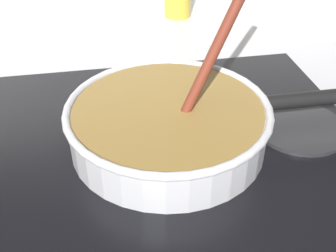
{
  "coord_description": "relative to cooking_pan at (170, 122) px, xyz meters",
  "views": [
    {
      "loc": [
        0.03,
        -0.37,
        0.37
      ],
      "look_at": [
        0.12,
        0.09,
        0.04
      ],
      "focal_mm": 44.49,
      "sensor_mm": 36.0,
      "label": 1
    }
  ],
  "objects": [
    {
      "name": "ground",
      "position": [
        -0.12,
        -0.09,
        -0.07
      ],
      "size": [
        2.4,
        1.6,
        0.04
      ],
      "primitive_type": "cube",
      "color": "#B7B7BC"
    },
    {
      "name": "hob_plate",
      "position": [
        -0.0,
        0.0,
        -0.04
      ],
      "size": [
        0.56,
        0.48,
        0.01
      ],
      "primitive_type": "cube",
      "color": "black",
      "rests_on": "ground"
    },
    {
      "name": "burner_ring",
      "position": [
        -0.0,
        0.0,
        -0.03
      ],
      "size": [
        0.2,
        0.2,
        0.01
      ],
      "primitive_type": "torus",
      "color": "#592D0C",
      "rests_on": "hob_plate"
    },
    {
      "name": "spare_burner",
      "position": [
        0.19,
        0.0,
        -0.03
      ],
      "size": [
        0.14,
        0.14,
        0.01
      ],
      "primitive_type": "cylinder",
      "color": "#262628",
      "rests_on": "hob_plate"
    },
    {
      "name": "cooking_pan",
      "position": [
        0.0,
        0.0,
        0.0
      ],
      "size": [
        0.43,
        0.28,
        0.3
      ],
      "color": "silver",
      "rests_on": "hob_plate"
    }
  ]
}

